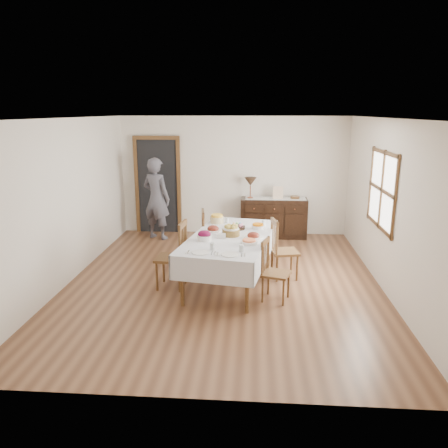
# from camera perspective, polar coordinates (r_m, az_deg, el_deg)

# --- Properties ---
(ground) EXTENTS (6.00, 6.00, 0.00)m
(ground) POSITION_cam_1_polar(r_m,az_deg,el_deg) (7.18, -0.06, -7.56)
(ground) COLOR brown
(room_shell) EXTENTS (5.02, 6.02, 2.65)m
(room_shell) POSITION_cam_1_polar(r_m,az_deg,el_deg) (7.16, -0.98, 6.03)
(room_shell) COLOR white
(room_shell) RESTS_ON ground
(dining_table) EXTENTS (1.57, 2.50, 0.80)m
(dining_table) POSITION_cam_1_polar(r_m,az_deg,el_deg) (6.89, 0.86, -2.28)
(dining_table) COLOR silver
(dining_table) RESTS_ON ground
(chair_left_near) EXTENTS (0.48, 0.48, 1.07)m
(chair_left_near) POSITION_cam_1_polar(r_m,az_deg,el_deg) (6.84, -6.52, -3.98)
(chair_left_near) COLOR brown
(chair_left_near) RESTS_ON ground
(chair_left_far) EXTENTS (0.49, 0.49, 1.03)m
(chair_left_far) POSITION_cam_1_polar(r_m,az_deg,el_deg) (7.68, -3.75, -1.98)
(chair_left_far) COLOR brown
(chair_left_far) RESTS_ON ground
(chair_right_near) EXTENTS (0.48, 0.48, 0.91)m
(chair_right_near) POSITION_cam_1_polar(r_m,az_deg,el_deg) (6.42, 6.42, -5.97)
(chair_right_near) COLOR brown
(chair_right_near) RESTS_ON ground
(chair_right_far) EXTENTS (0.49, 0.49, 1.00)m
(chair_right_far) POSITION_cam_1_polar(r_m,az_deg,el_deg) (7.25, 7.57, -3.20)
(chair_right_far) COLOR brown
(chair_right_far) RESTS_ON ground
(sideboard) EXTENTS (1.43, 0.52, 0.86)m
(sideboard) POSITION_cam_1_polar(r_m,az_deg,el_deg) (9.63, 6.48, 0.83)
(sideboard) COLOR black
(sideboard) RESTS_ON ground
(person) EXTENTS (0.69, 0.58, 1.88)m
(person) POSITION_cam_1_polar(r_m,az_deg,el_deg) (9.46, -8.82, 3.65)
(person) COLOR #51505B
(person) RESTS_ON ground
(bread_basket) EXTENTS (0.28, 0.28, 0.18)m
(bread_basket) POSITION_cam_1_polar(r_m,az_deg,el_deg) (6.85, 0.91, -0.89)
(bread_basket) COLOR brown
(bread_basket) RESTS_ON dining_table
(egg_basket) EXTENTS (0.25, 0.25, 0.10)m
(egg_basket) POSITION_cam_1_polar(r_m,az_deg,el_deg) (7.25, 1.78, -0.38)
(egg_basket) COLOR black
(egg_basket) RESTS_ON dining_table
(ham_platter_a) EXTENTS (0.28, 0.28, 0.11)m
(ham_platter_a) POSITION_cam_1_polar(r_m,az_deg,el_deg) (7.13, -1.44, -0.67)
(ham_platter_a) COLOR white
(ham_platter_a) RESTS_ON dining_table
(ham_platter_b) EXTENTS (0.28, 0.28, 0.11)m
(ham_platter_b) POSITION_cam_1_polar(r_m,az_deg,el_deg) (6.76, 3.86, -1.57)
(ham_platter_b) COLOR white
(ham_platter_b) RESTS_ON dining_table
(beet_bowl) EXTENTS (0.22, 0.22, 0.15)m
(beet_bowl) POSITION_cam_1_polar(r_m,az_deg,el_deg) (6.62, -2.59, -1.55)
(beet_bowl) COLOR white
(beet_bowl) RESTS_ON dining_table
(carrot_bowl) EXTENTS (0.20, 0.20, 0.09)m
(carrot_bowl) POSITION_cam_1_polar(r_m,az_deg,el_deg) (7.28, 4.45, -0.30)
(carrot_bowl) COLOR white
(carrot_bowl) RESTS_ON dining_table
(pineapple_bowl) EXTENTS (0.24, 0.24, 0.15)m
(pineapple_bowl) POSITION_cam_1_polar(r_m,az_deg,el_deg) (7.63, -0.93, 0.67)
(pineapple_bowl) COLOR #CEBB85
(pineapple_bowl) RESTS_ON dining_table
(casserole_dish) EXTENTS (0.25, 0.25, 0.07)m
(casserole_dish) POSITION_cam_1_polar(r_m,az_deg,el_deg) (6.45, 3.30, -2.35)
(casserole_dish) COLOR white
(casserole_dish) RESTS_ON dining_table
(butter_dish) EXTENTS (0.15, 0.11, 0.07)m
(butter_dish) POSITION_cam_1_polar(r_m,az_deg,el_deg) (6.73, -0.37, -1.56)
(butter_dish) COLOR white
(butter_dish) RESTS_ON dining_table
(setting_left) EXTENTS (0.44, 0.31, 0.10)m
(setting_left) POSITION_cam_1_polar(r_m,az_deg,el_deg) (6.10, -2.61, -3.45)
(setting_left) COLOR white
(setting_left) RESTS_ON dining_table
(setting_right) EXTENTS (0.44, 0.31, 0.10)m
(setting_right) POSITION_cam_1_polar(r_m,az_deg,el_deg) (6.01, 1.26, -3.72)
(setting_right) COLOR white
(setting_right) RESTS_ON dining_table
(glass_far_a) EXTENTS (0.06, 0.06, 0.09)m
(glass_far_a) POSITION_cam_1_polar(r_m,az_deg,el_deg) (7.63, 0.39, 0.48)
(glass_far_a) COLOR silver
(glass_far_a) RESTS_ON dining_table
(glass_far_b) EXTENTS (0.06, 0.06, 0.09)m
(glass_far_b) POSITION_cam_1_polar(r_m,az_deg,el_deg) (7.51, 5.20, 0.18)
(glass_far_b) COLOR silver
(glass_far_b) RESTS_ON dining_table
(runner) EXTENTS (1.30, 0.35, 0.01)m
(runner) POSITION_cam_1_polar(r_m,az_deg,el_deg) (9.54, 6.75, 3.35)
(runner) COLOR silver
(runner) RESTS_ON sideboard
(table_lamp) EXTENTS (0.26, 0.26, 0.46)m
(table_lamp) POSITION_cam_1_polar(r_m,az_deg,el_deg) (9.45, 3.47, 5.47)
(table_lamp) COLOR brown
(table_lamp) RESTS_ON sideboard
(picture_frame) EXTENTS (0.22, 0.08, 0.28)m
(picture_frame) POSITION_cam_1_polar(r_m,az_deg,el_deg) (9.45, 7.07, 4.06)
(picture_frame) COLOR beige
(picture_frame) RESTS_ON sideboard
(deco_bowl) EXTENTS (0.20, 0.20, 0.06)m
(deco_bowl) POSITION_cam_1_polar(r_m,az_deg,el_deg) (9.57, 9.24, 3.45)
(deco_bowl) COLOR brown
(deco_bowl) RESTS_ON sideboard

